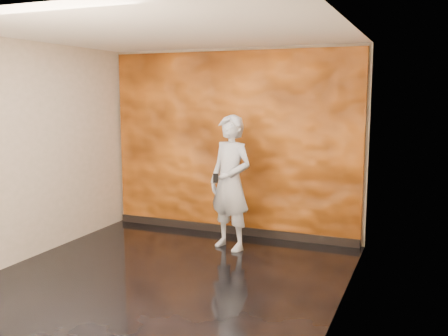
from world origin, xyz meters
The scene contains 5 objects.
room centered at (0.00, 0.00, 1.40)m, with size 4.02×4.02×2.81m.
feature_wall centered at (0.00, 1.96, 1.38)m, with size 3.90×0.06×2.75m, color orange.
baseboard centered at (0.00, 1.92, 0.06)m, with size 3.90×0.04×0.12m, color black.
man centered at (0.27, 1.24, 0.92)m, with size 0.67×0.44×1.85m, color #9DA3AD.
phone centered at (0.16, 0.99, 1.02)m, with size 0.07×0.01×0.13m, color black.
Camera 1 is at (2.76, -5.00, 2.13)m, focal length 40.00 mm.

